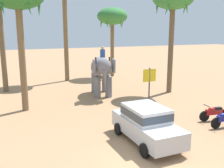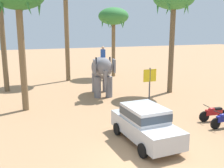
% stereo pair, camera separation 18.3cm
% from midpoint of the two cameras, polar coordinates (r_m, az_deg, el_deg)
% --- Properties ---
extents(ground_plane, '(120.00, 120.00, 0.00)m').
position_cam_midpoint_polar(ground_plane, '(11.21, 8.44, -15.68)').
color(ground_plane, tan).
extents(car_sedan_foreground, '(1.98, 4.15, 1.70)m').
position_cam_midpoint_polar(car_sedan_foreground, '(12.30, 7.63, -8.34)').
color(car_sedan_foreground, '#B7BABF').
rests_on(car_sedan_foreground, ground).
extents(elephant_with_mahout, '(2.26, 4.01, 3.88)m').
position_cam_midpoint_polar(elephant_with_mahout, '(20.41, -1.91, 3.02)').
color(elephant_with_mahout, slate).
rests_on(elephant_with_mahout, ground).
extents(motorcycle_end_of_row, '(1.80, 0.55, 0.94)m').
position_cam_midpoint_polar(motorcycle_end_of_row, '(16.11, 21.52, -5.88)').
color(motorcycle_end_of_row, black).
rests_on(motorcycle_end_of_row, ground).
extents(palm_tree_behind_elephant, '(3.20, 3.20, 7.33)m').
position_cam_midpoint_polar(palm_tree_behind_elephant, '(28.53, 0.51, 14.16)').
color(palm_tree_behind_elephant, brown).
rests_on(palm_tree_behind_elephant, ground).
extents(palm_tree_leaning_seaward, '(3.20, 3.20, 8.39)m').
position_cam_midpoint_polar(palm_tree_leaning_seaward, '(21.73, 13.52, 17.13)').
color(palm_tree_leaning_seaward, brown).
rests_on(palm_tree_leaning_seaward, ground).
extents(signboard_yellow, '(1.00, 0.10, 2.40)m').
position_cam_midpoint_polar(signboard_yellow, '(19.13, 8.49, 1.36)').
color(signboard_yellow, '#4C4C51').
rests_on(signboard_yellow, ground).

